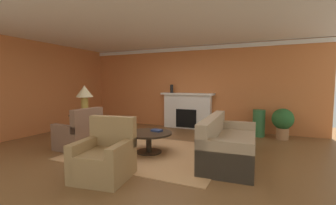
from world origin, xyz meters
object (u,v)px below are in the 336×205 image
Objects in this scene: armchair_near_window at (79,136)px; vase_mantel_left at (172,89)px; sofa at (228,145)px; coffee_table at (149,137)px; armchair_facing_fireplace at (105,159)px; table_lamp at (84,94)px; potted_plant at (283,121)px; fireplace at (187,112)px; vase_tall_corner at (259,123)px; side_table at (85,126)px.

vase_mantel_left is at bearing 74.60° from armchair_near_window.
sofa is 2.15× the size of coffee_table.
armchair_facing_fireplace is at bearing -33.54° from armchair_near_window.
potted_plant is (4.73, 2.29, -0.73)m from table_lamp.
vase_mantel_left reaches higher than fireplace.
potted_plant reaches higher than vase_tall_corner.
vase_mantel_left is at bearing 99.10° from armchair_facing_fireplace.
side_table is 0.82m from table_lamp.
potted_plant is at bearing 55.97° from armchair_facing_fireplace.
sofa is 2.58m from potted_plant.
fireplace is 3.28m from side_table.
sofa is 2.49m from vase_tall_corner.
fireplace is at bearing 54.87° from side_table.
armchair_near_window is 0.79m from side_table.
vase_mantel_left is 0.36× the size of vase_tall_corner.
sofa is 1.66m from coffee_table.
armchair_facing_fireplace reaches higher than side_table.
vase_mantel_left reaches higher than side_table.
potted_plant reaches higher than side_table.
armchair_near_window is at bearing -105.40° from vase_mantel_left.
side_table is 0.84× the size of potted_plant.
armchair_facing_fireplace is 4.52m from vase_mantel_left.
sofa is at bearing -1.02° from table_lamp.
fireplace is at bearing 123.20° from sofa.
armchair_facing_fireplace is 1.14× the size of potted_plant.
armchair_facing_fireplace reaches higher than coffee_table.
sofa is at bearing 44.93° from armchair_facing_fireplace.
coffee_table is 1.31× the size of vase_tall_corner.
coffee_table is at bearing 89.91° from armchair_facing_fireplace.
coffee_table is at bearing -173.22° from sofa.
armchair_near_window is at bearing -169.77° from sofa.
armchair_near_window is at bearing -113.57° from fireplace.
table_lamp reaches higher than coffee_table.
vase_mantel_left is at bearing 174.89° from vase_tall_corner.
armchair_facing_fireplace is 1.27× the size of table_lamp.
fireplace is 4.40m from armchair_facing_fireplace.
fireplace reaches higher than sofa.
vase_mantel_left is at bearing 174.23° from potted_plant.
vase_tall_corner is (0.45, 2.45, 0.08)m from sofa.
vase_tall_corner is (3.70, 3.03, 0.07)m from armchair_near_window.
coffee_table is 1.33× the size of table_lamp.
sofa is 3.07× the size of side_table.
fireplace is 6.50× the size of vase_mantel_left.
coffee_table is (-1.65, -0.20, 0.04)m from sofa.
side_table is (-2.03, 0.26, 0.06)m from coffee_table.
table_lamp is (-2.03, 1.71, 0.92)m from armchair_facing_fireplace.
armchair_near_window is 3.55m from vase_mantel_left.
armchair_near_window is at bearing 146.46° from armchair_facing_fireplace.
armchair_facing_fireplace is 4.83m from potted_plant.
vase_mantel_left is (0.90, 3.28, 1.02)m from armchair_near_window.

